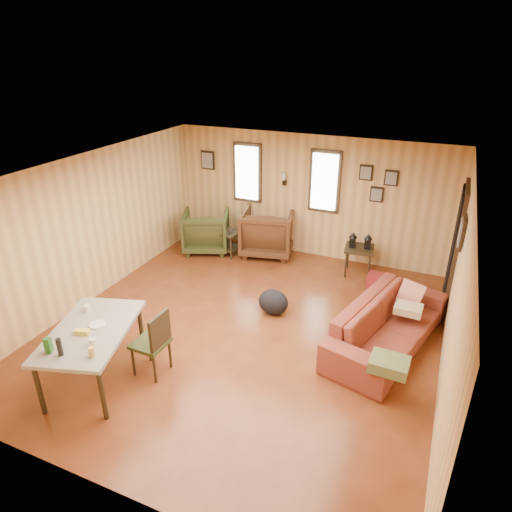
# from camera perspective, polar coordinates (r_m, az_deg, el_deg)

# --- Properties ---
(room) EXTENTS (5.54, 6.04, 2.44)m
(room) POSITION_cam_1_polar(r_m,az_deg,el_deg) (6.54, 0.92, 0.55)
(room) COLOR brown
(room) RESTS_ON ground
(sofa) EXTENTS (1.25, 2.44, 0.92)m
(sofa) POSITION_cam_1_polar(r_m,az_deg,el_deg) (6.65, 16.30, -7.44)
(sofa) COLOR maroon
(sofa) RESTS_ON ground
(recliner_brown) EXTENTS (1.18, 1.13, 1.03)m
(recliner_brown) POSITION_cam_1_polar(r_m,az_deg,el_deg) (9.17, 1.48, 3.29)
(recliner_brown) COLOR #492A15
(recliner_brown) RESTS_ON ground
(recliner_green) EXTENTS (1.15, 1.12, 0.92)m
(recliner_green) POSITION_cam_1_polar(r_m,az_deg,el_deg) (9.40, -6.27, 3.36)
(recliner_green) COLOR #353A1A
(recliner_green) RESTS_ON ground
(end_table) EXTENTS (0.56, 0.52, 0.62)m
(end_table) POSITION_cam_1_polar(r_m,az_deg,el_deg) (9.20, -3.52, 2.20)
(end_table) COLOR black
(end_table) RESTS_ON ground
(side_table) EXTENTS (0.58, 0.58, 0.82)m
(side_table) POSITION_cam_1_polar(r_m,az_deg,el_deg) (8.51, 12.83, 1.19)
(side_table) COLOR black
(side_table) RESTS_ON ground
(cooler) EXTENTS (0.37, 0.27, 0.26)m
(cooler) POSITION_cam_1_polar(r_m,az_deg,el_deg) (8.30, 14.99, -3.04)
(cooler) COLOR maroon
(cooler) RESTS_ON ground
(backpack) EXTENTS (0.49, 0.38, 0.42)m
(backpack) POSITION_cam_1_polar(r_m,az_deg,el_deg) (7.24, 2.18, -5.78)
(backpack) COLOR black
(backpack) RESTS_ON ground
(sofa_pillows) EXTENTS (0.48, 1.92, 0.40)m
(sofa_pillows) POSITION_cam_1_polar(r_m,az_deg,el_deg) (6.36, 17.62, -8.73)
(sofa_pillows) COLOR #535E34
(sofa_pillows) RESTS_ON sofa
(dining_table) EXTENTS (1.29, 1.68, 0.97)m
(dining_table) POSITION_cam_1_polar(r_m,az_deg,el_deg) (6.00, -20.02, -9.23)
(dining_table) COLOR gray
(dining_table) RESTS_ON ground
(dining_chair) EXTENTS (0.42, 0.42, 0.91)m
(dining_chair) POSITION_cam_1_polar(r_m,az_deg,el_deg) (6.01, -12.62, -10.23)
(dining_chair) COLOR #353A1A
(dining_chair) RESTS_ON ground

